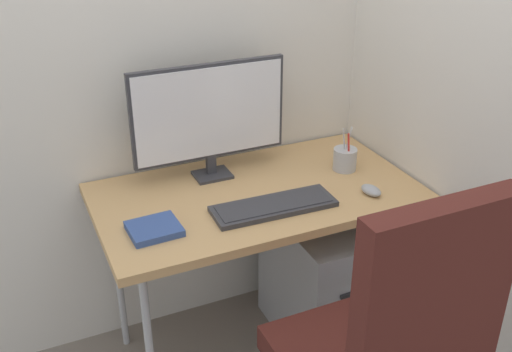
# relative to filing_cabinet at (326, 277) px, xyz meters

# --- Properties ---
(ground_plane) EXTENTS (8.00, 8.00, 0.00)m
(ground_plane) POSITION_rel_filing_cabinet_xyz_m (-0.31, 0.04, -0.29)
(ground_plane) COLOR slate
(wall_side_right) EXTENTS (0.04, 2.21, 2.80)m
(wall_side_right) POSITION_rel_filing_cabinet_xyz_m (0.32, -0.19, 1.11)
(wall_side_right) COLOR silver
(wall_side_right) RESTS_ON ground_plane
(desk) EXTENTS (1.20, 0.66, 0.75)m
(desk) POSITION_rel_filing_cabinet_xyz_m (-0.31, 0.04, 0.42)
(desk) COLOR tan
(desk) RESTS_ON ground_plane
(filing_cabinet) EXTENTS (0.39, 0.53, 0.58)m
(filing_cabinet) POSITION_rel_filing_cabinet_xyz_m (0.00, 0.00, 0.00)
(filing_cabinet) COLOR #9EA0A5
(filing_cabinet) RESTS_ON ground_plane
(monitor) EXTENTS (0.60, 0.11, 0.45)m
(monitor) POSITION_rel_filing_cabinet_xyz_m (-0.42, 0.23, 0.72)
(monitor) COLOR #333338
(monitor) RESTS_ON desk
(keyboard) EXTENTS (0.45, 0.16, 0.02)m
(keyboard) POSITION_rel_filing_cabinet_xyz_m (-0.30, -0.11, 0.48)
(keyboard) COLOR #333338
(keyboard) RESTS_ON desk
(mouse) EXTENTS (0.07, 0.10, 0.03)m
(mouse) POSITION_rel_filing_cabinet_xyz_m (0.07, -0.16, 0.48)
(mouse) COLOR #9EA0A5
(mouse) RESTS_ON desk
(pen_holder) EXTENTS (0.09, 0.09, 0.18)m
(pen_holder) POSITION_rel_filing_cabinet_xyz_m (0.09, 0.06, 0.51)
(pen_holder) COLOR #B2B5BA
(pen_holder) RESTS_ON desk
(notebook) EXTENTS (0.17, 0.16, 0.02)m
(notebook) POSITION_rel_filing_cabinet_xyz_m (-0.73, -0.09, 0.48)
(notebook) COLOR #334C8C
(notebook) RESTS_ON desk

